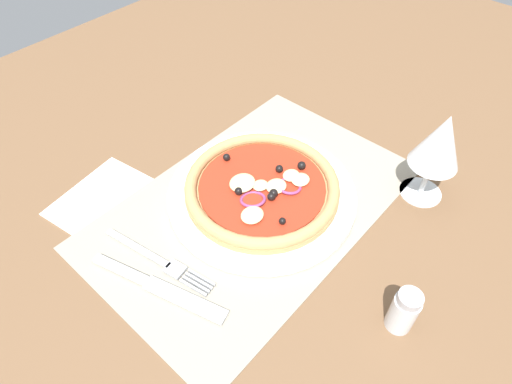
% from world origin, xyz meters
% --- Properties ---
extents(ground_plane, '(1.90, 1.40, 0.02)m').
position_xyz_m(ground_plane, '(0.00, 0.00, -0.01)').
color(ground_plane, brown).
extents(placemat, '(0.49, 0.31, 0.00)m').
position_xyz_m(placemat, '(0.00, 0.00, 0.00)').
color(placemat, gray).
rests_on(placemat, ground_plane).
extents(plate, '(0.29, 0.29, 0.01)m').
position_xyz_m(plate, '(-0.02, -0.00, 0.01)').
color(plate, white).
rests_on(plate, placemat).
extents(pizza, '(0.23, 0.23, 0.03)m').
position_xyz_m(pizza, '(-0.02, -0.00, 0.03)').
color(pizza, tan).
rests_on(pizza, plate).
extents(fork, '(0.04, 0.18, 0.00)m').
position_xyz_m(fork, '(0.16, -0.02, 0.01)').
color(fork, '#B2B5BA').
rests_on(fork, placemat).
extents(knife, '(0.07, 0.20, 0.01)m').
position_xyz_m(knife, '(0.19, 0.00, 0.01)').
color(knife, '#B2B5BA').
rests_on(knife, placemat).
extents(wine_glass, '(0.07, 0.07, 0.15)m').
position_xyz_m(wine_glass, '(-0.19, 0.18, 0.10)').
color(wine_glass, silver).
rests_on(wine_glass, ground_plane).
extents(napkin, '(0.17, 0.15, 0.00)m').
position_xyz_m(napkin, '(0.14, -0.17, 0.00)').
color(napkin, silver).
rests_on(napkin, ground_plane).
extents(pepper_shaker, '(0.03, 0.03, 0.07)m').
position_xyz_m(pepper_shaker, '(0.03, 0.26, 0.03)').
color(pepper_shaker, silver).
rests_on(pepper_shaker, ground_plane).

